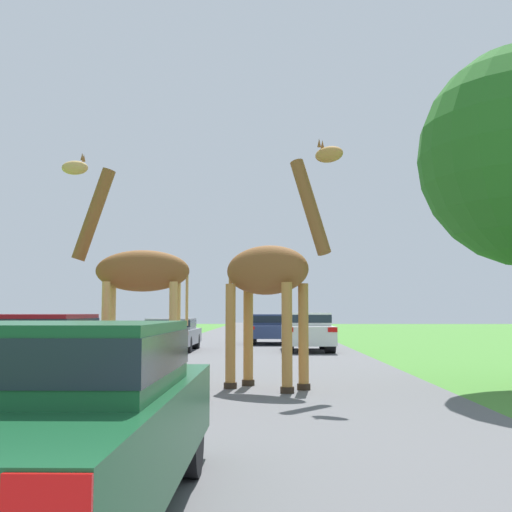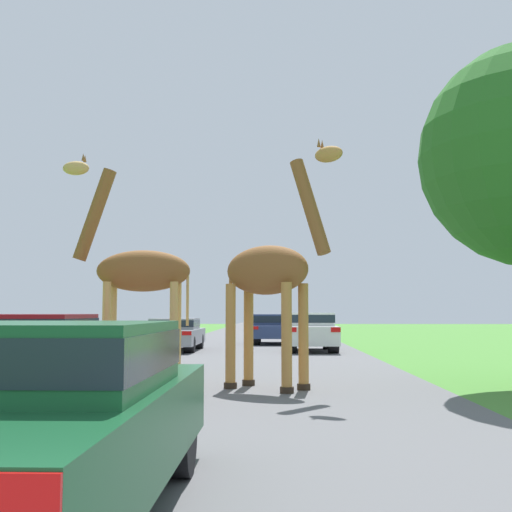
{
  "view_description": "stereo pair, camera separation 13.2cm",
  "coord_description": "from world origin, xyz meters",
  "views": [
    {
      "loc": [
        0.62,
        -0.05,
        1.46
      ],
      "look_at": [
        0.4,
        12.27,
        2.54
      ],
      "focal_mm": 45.0,
      "sensor_mm": 36.0,
      "label": 1
    },
    {
      "loc": [
        0.76,
        -0.04,
        1.46
      ],
      "look_at": [
        0.4,
        12.27,
        2.54
      ],
      "focal_mm": 45.0,
      "sensor_mm": 36.0,
      "label": 2
    }
  ],
  "objects": [
    {
      "name": "giraffe_near_road",
      "position": [
        0.68,
        12.22,
        2.13
      ],
      "size": [
        2.41,
        1.77,
        4.66
      ],
      "rotation": [
        0.0,
        0.0,
        -2.14
      ],
      "color": "#B77F3D",
      "rests_on": "ground"
    },
    {
      "name": "car_lead_maroon",
      "position": [
        -0.85,
        4.42,
        0.75
      ],
      "size": [
        1.75,
        4.46,
        1.39
      ],
      "color": "#144C28",
      "rests_on": "ground"
    },
    {
      "name": "giraffe_companion",
      "position": [
        -2.14,
        13.28,
        2.28
      ],
      "size": [
        2.74,
        0.81,
        4.82
      ],
      "rotation": [
        0.0,
        0.0,
        1.59
      ],
      "color": "tan",
      "rests_on": "ground"
    },
    {
      "name": "car_queue_right",
      "position": [
        0.67,
        29.79,
        0.74
      ],
      "size": [
        1.95,
        4.0,
        1.36
      ],
      "color": "navy",
      "rests_on": "ground"
    },
    {
      "name": "road",
      "position": [
        0.0,
        30.0,
        0.0
      ],
      "size": [
        7.94,
        120.0,
        0.0
      ],
      "color": "#5B5B5E",
      "rests_on": "ground"
    },
    {
      "name": "car_verge_right",
      "position": [
        -3.05,
        24.41,
        0.66
      ],
      "size": [
        1.84,
        4.48,
        1.22
      ],
      "color": "gray",
      "rests_on": "ground"
    },
    {
      "name": "car_queue_left",
      "position": [
        2.1,
        24.25,
        0.76
      ],
      "size": [
        1.86,
        3.96,
        1.44
      ],
      "color": "silver",
      "rests_on": "ground"
    },
    {
      "name": "car_far_ahead",
      "position": [
        -3.11,
        10.05,
        0.77
      ],
      "size": [
        1.84,
        3.99,
        1.43
      ],
      "color": "maroon",
      "rests_on": "ground"
    }
  ]
}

